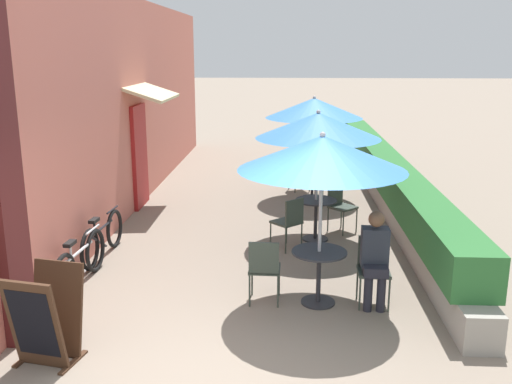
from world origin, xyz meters
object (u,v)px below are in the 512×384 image
Objects in this scene: patio_table_mid at (316,212)px; cafe_chair_far_left at (330,181)px; patio_table_far at (312,176)px; bicycle_second at (103,238)px; cafe_chair_near_left at (373,265)px; cafe_chair_mid_left at (340,203)px; patio_table_near at (319,267)px; patio_umbrella_near at (322,153)px; cafe_chair_near_right at (264,266)px; coffee_cup_far at (307,164)px; bicycle_leaning at (81,262)px; menu_board at (47,317)px; patio_umbrella_far at (314,108)px; patio_umbrella_mid at (318,126)px; cafe_chair_mid_right at (290,219)px; seated_patron_near_left at (375,255)px; cafe_chair_far_right at (296,169)px.

cafe_chair_far_left is at bearing 79.75° from patio_table_mid.
bicycle_second reaches higher than patio_table_far.
cafe_chair_near_left is 1.00× the size of cafe_chair_mid_left.
cafe_chair_far_left reaches higher than patio_table_near.
patio_umbrella_near is 5.59m from patio_table_far.
cafe_chair_near_left is at bearing 159.26° from cafe_chair_far_left.
cafe_chair_near_right and cafe_chair_mid_left have the same top height.
bicycle_second reaches higher than patio_table_near.
coffee_cup_far is at bearing 53.27° from bicycle_second.
menu_board reaches higher than bicycle_leaning.
patio_umbrella_mid is at bearing -91.25° from patio_umbrella_far.
patio_umbrella_near is 1.34× the size of bicycle_leaning.
patio_table_near is 5.37m from coffee_cup_far.
cafe_chair_mid_right is (-1.06, 1.94, 0.00)m from cafe_chair_near_left.
patio_table_mid is at bearing 36.07° from bicycle_leaning.
cafe_chair_near_left is at bearing -15.94° from bicycle_second.
menu_board reaches higher than cafe_chair_mid_left.
patio_table_near is 0.70m from cafe_chair_near_left.
menu_board is at bearing 24.20° from seated_patron_near_left.
patio_umbrella_near is 2.56× the size of cafe_chair_mid_right.
cafe_chair_far_left is at bearing -132.04° from cafe_chair_mid_left.
cafe_chair_near_left is at bearing 49.55° from cafe_chair_mid_left.
seated_patron_near_left is 0.56× the size of patio_umbrella_far.
patio_table_far is (0.06, 2.85, 0.00)m from patio_table_mid.
patio_umbrella_mid is at bearing 36.07° from bicycle_leaning.
coffee_cup_far is 0.09× the size of menu_board.
bicycle_second is at bearing -130.36° from coffee_cup_far.
patio_umbrella_far is 1.22m from coffee_cup_far.
cafe_chair_near_right is 0.39× the size of patio_umbrella_mid.
patio_table_far is 0.82× the size of cafe_chair_far_right.
cafe_chair_mid_left is at bearing 49.81° from patio_umbrella_mid.
menu_board is (-2.98, -4.09, -1.47)m from patio_umbrella_mid.
patio_umbrella_mid reaches higher than patio_table_far.
cafe_chair_near_right is 0.86× the size of menu_board.
cafe_chair_far_left is at bearing -51.86° from coffee_cup_far.
patio_table_far is 0.82× the size of cafe_chair_far_left.
cafe_chair_far_right is (-0.28, 3.46, -1.45)m from patio_umbrella_mid.
patio_umbrella_near is 1.00× the size of patio_umbrella_far.
patio_umbrella_near is 3.44m from cafe_chair_mid_left.
cafe_chair_mid_right is 2.97m from bicycle_second.
coffee_cup_far is 5.96m from bicycle_leaning.
coffee_cup_far is (0.03, 5.37, 0.26)m from patio_table_near.
seated_patron_near_left reaches higher than menu_board.
patio_umbrella_mid is 24.77× the size of coffee_cup_far.
patio_table_far is at bearing 6.30° from cafe_chair_far_right.
patio_umbrella_mid is 1.00× the size of patio_umbrella_far.
seated_patron_near_left reaches higher than cafe_chair_mid_right.
patio_umbrella_near reaches higher than patio_table_near.
patio_umbrella_near is 1.00× the size of patio_umbrella_mid.
patio_table_near is at bearing -135.00° from patio_umbrella_near.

